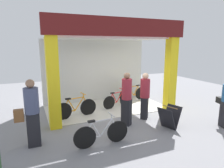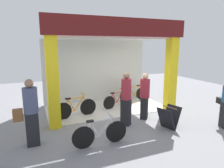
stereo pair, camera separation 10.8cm
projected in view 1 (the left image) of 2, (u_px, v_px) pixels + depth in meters
ground_plane at (119, 118)px, 7.34m from camera, size 17.83×17.83×0.00m
shop_facade at (105, 63)px, 8.21m from camera, size 5.12×2.90×3.54m
bicycle_inside_0 at (117, 100)px, 8.47m from camera, size 1.41×0.43×0.79m
bicycle_inside_1 at (76, 108)px, 7.29m from camera, size 1.60×0.44×0.88m
bicycle_inside_2 at (133, 94)px, 9.52m from camera, size 1.53×0.42×0.84m
bicycle_parked_0 at (102, 133)px, 5.26m from camera, size 1.53×0.42×0.84m
sandwich_board_sign at (169, 117)px, 6.34m from camera, size 0.76×0.69×0.73m
pedestrian_1 at (145, 95)px, 7.11m from camera, size 0.53×0.56×1.68m
pedestrian_2 at (32, 112)px, 5.11m from camera, size 0.62×0.37×1.80m
pedestrian_3 at (127, 99)px, 6.50m from camera, size 0.46×0.46×1.78m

